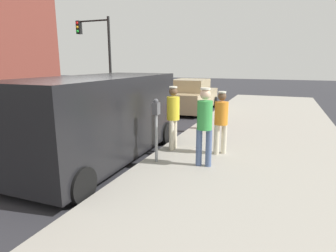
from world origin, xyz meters
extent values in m
plane|color=#2D2D33|center=(0.00, 0.00, 0.00)|extent=(80.00, 80.00, 0.00)
cube|color=#9E998E|center=(3.50, 0.00, 0.07)|extent=(5.00, 32.00, 0.15)
cylinder|color=gray|center=(1.35, 0.46, 0.72)|extent=(0.07, 0.07, 1.15)
cube|color=#4C4C51|center=(1.35, 0.46, 1.44)|extent=(0.14, 0.18, 0.28)
sphere|color=#47474C|center=(1.35, 0.46, 1.61)|extent=(0.12, 0.12, 0.12)
cylinder|color=beige|center=(1.36, 1.66, 0.56)|extent=(0.14, 0.14, 0.82)
cylinder|color=beige|center=(1.36, 1.44, 0.56)|extent=(0.14, 0.14, 0.82)
cylinder|color=yellow|center=(1.36, 1.55, 1.28)|extent=(0.34, 0.34, 0.62)
sphere|color=brown|center=(1.36, 1.55, 1.74)|extent=(0.22, 0.22, 0.22)
cylinder|color=silver|center=(1.36, 1.55, 1.85)|extent=(0.21, 0.21, 0.04)
cylinder|color=beige|center=(2.72, 1.70, 0.54)|extent=(0.14, 0.14, 0.78)
cylinder|color=beige|center=(2.56, 1.55, 0.54)|extent=(0.14, 0.14, 0.78)
cylinder|color=orange|center=(2.64, 1.63, 1.22)|extent=(0.34, 0.34, 0.58)
sphere|color=brown|center=(2.64, 1.63, 1.65)|extent=(0.21, 0.21, 0.21)
cylinder|color=silver|center=(2.64, 1.63, 1.76)|extent=(0.20, 0.20, 0.04)
cylinder|color=#4C608C|center=(2.58, 0.61, 0.58)|extent=(0.14, 0.14, 0.86)
cylinder|color=#4C608C|center=(2.37, 0.58, 0.58)|extent=(0.14, 0.14, 0.86)
cylinder|color=green|center=(2.47, 0.60, 1.34)|extent=(0.34, 0.34, 0.65)
sphere|color=beige|center=(2.47, 0.60, 1.80)|extent=(0.23, 0.23, 0.23)
cylinder|color=silver|center=(2.47, 0.60, 1.92)|extent=(0.22, 0.22, 0.04)
cube|color=black|center=(-0.15, 0.37, 1.17)|extent=(2.07, 5.23, 1.96)
cube|color=black|center=(-0.18, 2.82, 1.56)|extent=(1.84, 0.10, 0.88)
cylinder|color=black|center=(-1.13, 2.40, 0.34)|extent=(0.23, 0.68, 0.68)
cylinder|color=black|center=(0.77, 2.43, 0.34)|extent=(0.23, 0.68, 0.68)
cylinder|color=black|center=(-1.07, -1.70, 0.34)|extent=(0.23, 0.68, 0.68)
cylinder|color=black|center=(0.83, -1.67, 0.34)|extent=(0.23, 0.68, 0.68)
cube|color=tan|center=(-0.31, 8.61, 0.61)|extent=(1.89, 4.43, 0.89)
cube|color=tan|center=(-0.30, 8.39, 1.35)|extent=(1.63, 2.01, 0.60)
cylinder|color=black|center=(-1.19, 10.25, 0.30)|extent=(0.23, 0.60, 0.60)
cylinder|color=black|center=(0.53, 10.27, 0.30)|extent=(0.23, 0.60, 0.60)
cylinder|color=black|center=(-1.14, 6.95, 0.30)|extent=(0.23, 0.60, 0.60)
cylinder|color=black|center=(0.58, 6.97, 0.30)|extent=(0.23, 0.60, 0.60)
cylinder|color=black|center=(-6.09, 10.03, 2.60)|extent=(0.16, 0.16, 5.20)
cylinder|color=black|center=(-7.29, 10.03, 5.00)|extent=(2.40, 0.10, 0.10)
cube|color=black|center=(-8.29, 10.03, 4.65)|extent=(0.24, 0.32, 0.80)
sphere|color=red|center=(-8.29, 9.86, 4.90)|extent=(0.17, 0.17, 0.17)
sphere|color=yellow|center=(-8.29, 9.86, 4.65)|extent=(0.17, 0.17, 0.17)
sphere|color=green|center=(-8.29, 9.86, 4.40)|extent=(0.17, 0.17, 0.17)
cylinder|color=red|center=(1.45, 4.26, 0.50)|extent=(0.24, 0.24, 0.70)
sphere|color=red|center=(1.45, 4.26, 0.91)|extent=(0.20, 0.20, 0.20)
camera|label=1|loc=(4.03, -5.47, 2.48)|focal=30.37mm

